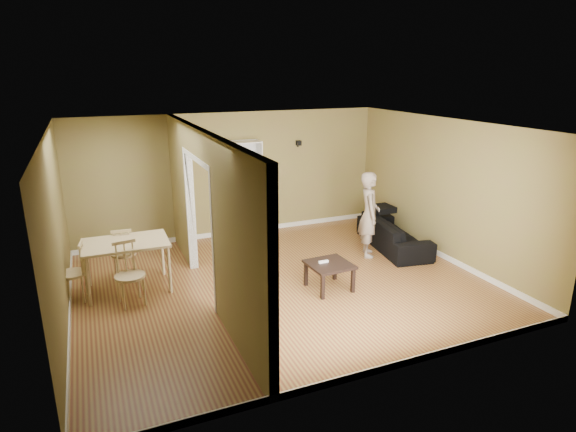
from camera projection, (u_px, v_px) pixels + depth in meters
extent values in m
plane|color=olive|center=(282.00, 284.00, 8.02)|extent=(6.50, 6.50, 0.00)
plane|color=white|center=(281.00, 126.00, 7.26)|extent=(6.50, 6.50, 0.00)
plane|color=olive|center=(232.00, 175.00, 10.06)|extent=(6.50, 0.00, 6.50)
plane|color=olive|center=(376.00, 273.00, 5.22)|extent=(6.50, 0.00, 6.50)
plane|color=olive|center=(57.00, 235.00, 6.43)|extent=(0.00, 5.50, 5.50)
plane|color=olive|center=(445.00, 190.00, 8.85)|extent=(0.00, 5.50, 5.50)
cube|color=black|center=(299.00, 143.00, 10.39)|extent=(0.10, 0.10, 0.10)
imported|color=black|center=(394.00, 229.00, 9.54)|extent=(2.11, 1.16, 0.76)
imported|color=slate|center=(370.00, 207.00, 8.99)|extent=(0.85, 0.78, 1.91)
cube|color=white|center=(222.00, 192.00, 9.87)|extent=(0.02, 0.37, 2.03)
cube|color=white|center=(260.00, 188.00, 10.18)|extent=(0.02, 0.37, 2.03)
cube|color=white|center=(239.00, 188.00, 10.18)|extent=(0.86, 0.02, 2.03)
cube|color=white|center=(242.00, 235.00, 10.31)|extent=(0.82, 0.37, 0.02)
cube|color=white|center=(242.00, 217.00, 10.20)|extent=(0.82, 0.37, 0.02)
cube|color=white|center=(241.00, 199.00, 10.08)|extent=(0.82, 0.37, 0.02)
cube|color=white|center=(241.00, 181.00, 9.97)|extent=(0.82, 0.37, 0.02)
cube|color=white|center=(240.00, 162.00, 9.85)|extent=(0.82, 0.37, 0.02)
cube|color=white|center=(240.00, 142.00, 9.73)|extent=(0.82, 0.37, 0.02)
cube|color=navy|center=(242.00, 212.00, 10.17)|extent=(0.41, 0.27, 0.21)
cube|color=#1B8779|center=(238.00, 194.00, 10.02)|extent=(0.45, 0.29, 0.23)
cube|color=navy|center=(240.00, 175.00, 9.93)|extent=(0.46, 0.30, 0.24)
cube|color=#1C264C|center=(242.00, 165.00, 9.89)|extent=(0.40, 0.26, 0.21)
cube|color=black|center=(329.00, 265.00, 7.71)|extent=(0.67, 0.67, 0.04)
cube|color=black|center=(321.00, 287.00, 7.43)|extent=(0.06, 0.06, 0.40)
cube|color=black|center=(353.00, 281.00, 7.63)|extent=(0.06, 0.06, 0.40)
cube|color=black|center=(306.00, 274.00, 7.92)|extent=(0.06, 0.06, 0.40)
cube|color=black|center=(336.00, 268.00, 8.12)|extent=(0.06, 0.06, 0.40)
cube|color=white|center=(323.00, 262.00, 7.73)|extent=(0.17, 0.04, 0.03)
cube|color=#D1C079|center=(125.00, 243.00, 7.59)|extent=(1.31, 0.87, 0.04)
cylinder|color=#D1C079|center=(88.00, 282.00, 7.15)|extent=(0.05, 0.05, 0.78)
cylinder|color=#D1C079|center=(170.00, 270.00, 7.60)|extent=(0.05, 0.05, 0.78)
cylinder|color=#D1C079|center=(87.00, 264.00, 7.82)|extent=(0.05, 0.05, 0.78)
cylinder|color=#D1C079|center=(162.00, 254.00, 8.27)|extent=(0.05, 0.05, 0.78)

